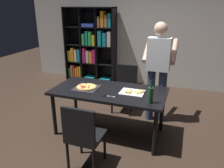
% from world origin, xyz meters
% --- Properties ---
extents(ground_plane, '(12.00, 12.00, 0.00)m').
position_xyz_m(ground_plane, '(0.00, 0.00, 0.00)').
color(ground_plane, '#38281E').
extents(back_wall, '(6.40, 0.10, 2.80)m').
position_xyz_m(back_wall, '(0.00, 2.60, 1.40)').
color(back_wall, silver).
rests_on(back_wall, ground_plane).
extents(dining_table, '(1.76, 0.86, 0.75)m').
position_xyz_m(dining_table, '(0.00, 0.00, 0.68)').
color(dining_table, black).
rests_on(dining_table, ground_plane).
extents(chair_near_camera, '(0.42, 0.42, 0.90)m').
position_xyz_m(chair_near_camera, '(-0.00, -0.92, 0.51)').
color(chair_near_camera, black).
rests_on(chair_near_camera, ground_plane).
extents(chair_far_side, '(0.42, 0.42, 0.90)m').
position_xyz_m(chair_far_side, '(0.00, 0.92, 0.51)').
color(chair_far_side, black).
rests_on(chair_far_side, ground_plane).
extents(bookshelf, '(1.40, 0.35, 1.95)m').
position_xyz_m(bookshelf, '(-1.40, 2.38, 0.94)').
color(bookshelf, black).
rests_on(bookshelf, ground_plane).
extents(person_serving_pizza, '(0.55, 0.54, 1.75)m').
position_xyz_m(person_serving_pizza, '(0.64, 0.70, 1.00)').
color(person_serving_pizza, '#38476B').
rests_on(person_serving_pizza, ground_plane).
extents(pepperoni_pizza_on_tray, '(0.38, 0.38, 0.04)m').
position_xyz_m(pepperoni_pizza_on_tray, '(-0.36, -0.04, 0.77)').
color(pepperoni_pizza_on_tray, '#2D2D33').
rests_on(pepperoni_pizza_on_tray, dining_table).
extents(pizza_slices_on_towel, '(0.37, 0.28, 0.03)m').
position_xyz_m(pizza_slices_on_towel, '(0.38, 0.02, 0.76)').
color(pizza_slices_on_towel, white).
rests_on(pizza_slices_on_towel, dining_table).
extents(wine_bottle, '(0.07, 0.07, 0.32)m').
position_xyz_m(wine_bottle, '(0.69, -0.25, 0.87)').
color(wine_bottle, '#194723').
rests_on(wine_bottle, dining_table).
extents(kitchen_scissors, '(0.19, 0.09, 0.01)m').
position_xyz_m(kitchen_scissors, '(0.05, -0.24, 0.76)').
color(kitchen_scissors, silver).
rests_on(kitchen_scissors, dining_table).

